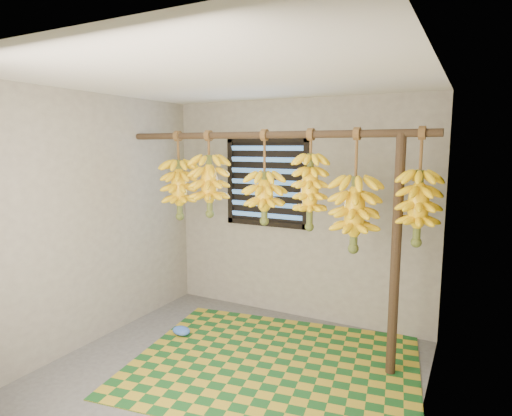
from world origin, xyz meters
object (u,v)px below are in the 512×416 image
Objects in this scene: plastic_bag at (181,331)px; banana_bunch_e at (354,214)px; banana_bunch_d at (310,192)px; banana_bunch_a at (179,189)px; banana_bunch_b at (209,186)px; banana_bunch_f at (418,208)px; woven_mat at (274,364)px; banana_bunch_c at (264,197)px; support_post at (396,258)px.

banana_bunch_e reaches higher than plastic_bag.
banana_bunch_d reaches higher than plastic_bag.
banana_bunch_a is 1.06× the size of banana_bunch_b.
banana_bunch_f is at bearing 0.00° from banana_bunch_a.
banana_bunch_a is 0.38m from banana_bunch_b.
woven_mat is at bearing -150.95° from banana_bunch_e.
banana_bunch_c and banana_bunch_d have the same top height.
banana_bunch_b is at bearing 180.00° from banana_bunch_e.
banana_bunch_c is (-1.19, 0.00, 0.43)m from support_post.
woven_mat is 1.77m from banana_bunch_b.
banana_bunch_f is at bearing 0.00° from banana_bunch_e.
woven_mat is 2.90× the size of banana_bunch_b.
banana_bunch_a is at bearing -180.00° from banana_bunch_b.
banana_bunch_b is at bearing 180.00° from banana_bunch_c.
support_post is 2.23m from plastic_bag.
support_post is at bearing -180.00° from banana_bunch_f.
support_post is at bearing 19.19° from woven_mat.
woven_mat is 11.99× the size of plastic_bag.
banana_bunch_c is at bearing 15.77° from plastic_bag.
banana_bunch_a is at bearing 124.39° from plastic_bag.
banana_bunch_c is 0.93× the size of banana_bunch_f.
banana_bunch_f is (2.32, 0.00, -0.04)m from banana_bunch_a.
plastic_bag is 2.57m from banana_bunch_f.
banana_bunch_f is at bearing 0.00° from banana_bunch_d.
banana_bunch_a is 2.32m from banana_bunch_f.
support_post is 2.24× the size of banana_bunch_a.
banana_bunch_d and banana_bunch_e have the same top height.
banana_bunch_b and banana_bunch_e have the same top height.
banana_bunch_f is (1.95, 0.00, -0.09)m from banana_bunch_b.
banana_bunch_a is 1.04× the size of banana_bunch_c.
woven_mat is 1.49m from banana_bunch_e.
banana_bunch_a reaches higher than woven_mat.
banana_bunch_e is at bearing 0.00° from banana_bunch_a.
banana_bunch_b is at bearing -180.00° from banana_bunch_f.
woven_mat is at bearing -163.31° from banana_bunch_f.
plastic_bag is at bearing -164.23° from banana_bunch_c.
plastic_bag is 1.94m from banana_bunch_d.
banana_bunch_d is at bearing 0.00° from banana_bunch_b.
woven_mat is (-0.93, -0.32, -0.99)m from support_post.
banana_bunch_b is 0.81× the size of banana_bunch_e.
banana_bunch_e is at bearing 29.05° from woven_mat.
banana_bunch_d and banana_bunch_f have the same top height.
banana_bunch_b is at bearing 159.41° from woven_mat.
plastic_bag is at bearing -169.62° from banana_bunch_d.
banana_bunch_b and banana_bunch_c have the same top height.
banana_bunch_f is at bearing 0.00° from support_post.
banana_bunch_f is (0.50, 0.00, 0.09)m from banana_bunch_e.
banana_bunch_c is at bearing -180.00° from banana_bunch_d.
support_post is 1.40m from woven_mat.
support_post is at bearing -0.00° from banana_bunch_d.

